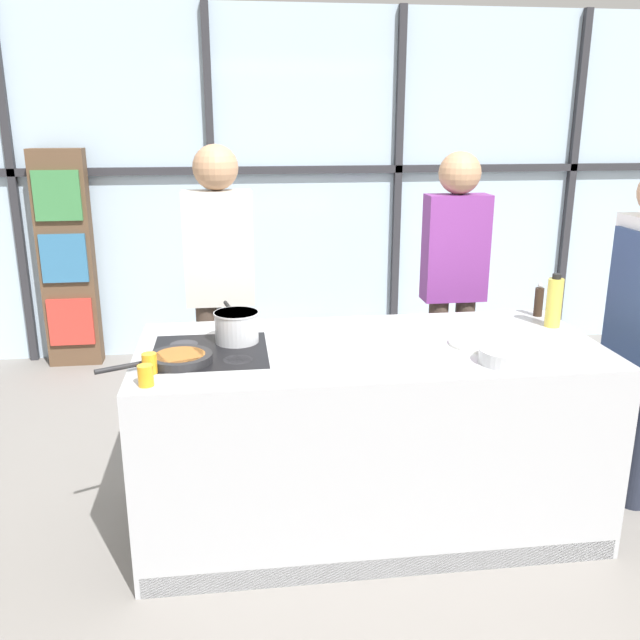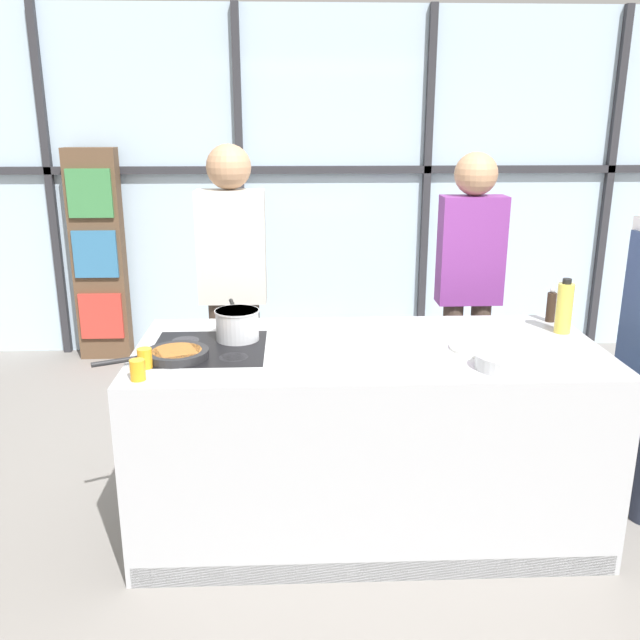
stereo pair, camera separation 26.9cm
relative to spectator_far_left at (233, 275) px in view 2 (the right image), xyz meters
The scene contains 14 objects.
ground_plane 1.56m from the spectator_far_left, 52.32° to the right, with size 18.00×18.00×0.00m, color gray.
back_window_wall 1.97m from the spectator_far_left, 68.83° to the left, with size 6.40×0.10×2.80m.
bookshelf 2.05m from the spectator_far_left, 127.15° to the left, with size 0.41×0.19×1.73m.
demo_island 1.30m from the spectator_far_left, 52.43° to the right, with size 2.16×0.97×0.92m.
spectator_far_left is the anchor object (origin of this frame).
spectator_center_left 1.40m from the spectator_far_left, ahead, with size 0.38×0.25×1.76m.
frying_pan 1.06m from the spectator_far_left, 99.52° to the right, with size 0.48×0.30×0.04m.
saucepan 0.79m from the spectator_far_left, 83.91° to the right, with size 0.21×0.39×0.15m.
white_plate 1.55m from the spectator_far_left, 38.78° to the right, with size 0.28×0.28×0.01m, color white.
mixing_bowl 1.74m from the spectator_far_left, 44.69° to the right, with size 0.24×0.24×0.06m.
oil_bottle 1.84m from the spectator_far_left, 23.67° to the right, with size 0.08×0.08×0.27m.
pepper_grinder 1.78m from the spectator_far_left, 17.90° to the right, with size 0.05×0.05×0.18m.
juice_glass_near 1.32m from the spectator_far_left, 102.30° to the right, with size 0.06×0.06×0.09m, color orange.
juice_glass_far 1.19m from the spectator_far_left, 103.74° to the right, with size 0.06×0.06×0.09m, color orange.
Camera 2 is at (-0.35, -2.97, 1.94)m, focal length 38.00 mm.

